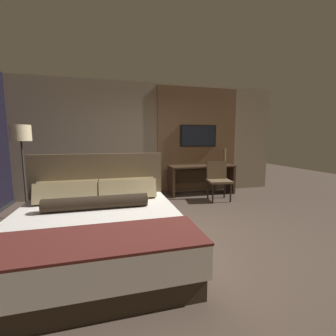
# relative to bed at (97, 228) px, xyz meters

# --- Properties ---
(ground_plane) EXTENTS (16.00, 16.00, 0.00)m
(ground_plane) POSITION_rel_bed_xyz_m (1.05, 0.29, -0.33)
(ground_plane) COLOR #4C3D33
(wall_back_tv_panel) EXTENTS (7.20, 0.09, 2.80)m
(wall_back_tv_panel) POSITION_rel_bed_xyz_m (1.23, 2.89, 1.07)
(wall_back_tv_panel) COLOR gray
(wall_back_tv_panel) RESTS_ON ground_plane
(bed) EXTENTS (2.03, 2.11, 1.19)m
(bed) POSITION_rel_bed_xyz_m (0.00, 0.00, 0.00)
(bed) COLOR #33281E
(bed) RESTS_ON ground_plane
(desk) EXTENTS (1.69, 0.55, 0.75)m
(desk) POSITION_rel_bed_xyz_m (2.47, 2.59, 0.17)
(desk) COLOR #422D1E
(desk) RESTS_ON ground_plane
(tv) EXTENTS (1.00, 0.04, 0.56)m
(tv) POSITION_rel_bed_xyz_m (2.47, 2.81, 1.17)
(tv) COLOR black
(desk_chair) EXTENTS (0.58, 0.58, 0.90)m
(desk_chair) POSITION_rel_bed_xyz_m (2.63, 1.97, 0.21)
(desk_chair) COLOR brown
(desk_chair) RESTS_ON ground_plane
(floor_lamp) EXTENTS (0.34, 0.34, 1.66)m
(floor_lamp) POSITION_rel_bed_xyz_m (-1.32, 1.73, 1.06)
(floor_lamp) COLOR #282623
(floor_lamp) RESTS_ON ground_plane
(vase_tall) EXTENTS (0.08, 0.08, 0.42)m
(vase_tall) POSITION_rel_bed_xyz_m (3.14, 2.62, 0.62)
(vase_tall) COLOR #846647
(vase_tall) RESTS_ON desk
(book) EXTENTS (0.23, 0.17, 0.03)m
(book) POSITION_rel_bed_xyz_m (2.76, 2.54, 0.43)
(book) COLOR maroon
(book) RESTS_ON desk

